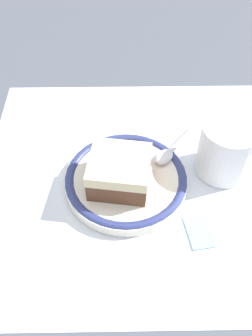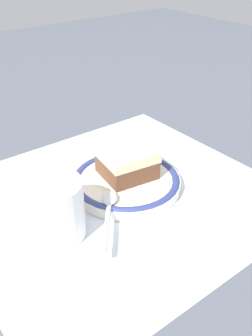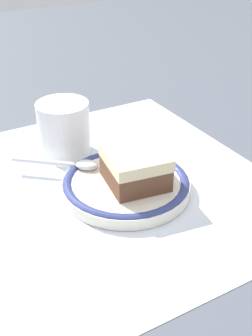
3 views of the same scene
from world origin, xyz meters
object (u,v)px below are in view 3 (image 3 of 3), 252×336
Objects in this scene: cup at (64,131)px; sugar_packet at (141,146)px; spoon at (70,164)px; plate at (126,184)px; cake_slice at (135,167)px.

sugar_packet is (0.05, 0.11, -0.03)m from cup.
sugar_packet is at bearing 99.93° from spoon.
cup is 0.12m from sugar_packet.
plate is at bearing -40.50° from sugar_packet.
sugar_packet is (-0.10, 0.07, -0.04)m from cake_slice.
sugar_packet is (-0.09, 0.08, -0.01)m from plate.
spoon is 0.08m from cup.
cup is (-0.15, -0.04, -0.00)m from cake_slice.
plate is 0.15m from cup.
plate is 1.61× the size of spoon.
plate is 2.11× the size of cup.
plate is 1.93× the size of cake_slice.
spoon is 2.15× the size of sugar_packet.
cake_slice is at bearing 44.94° from plate.
spoon is 1.31× the size of cup.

